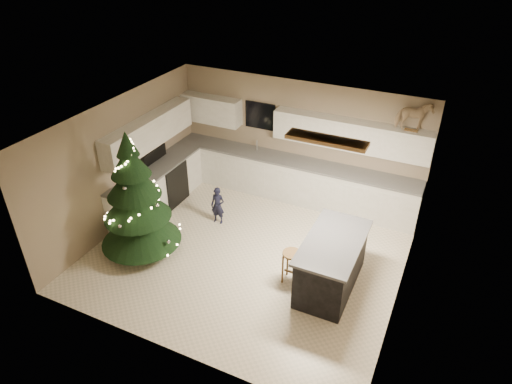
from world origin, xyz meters
TOP-DOWN VIEW (x-y plane):
  - ground_plane at (0.00, 0.00)m, footprint 5.50×5.50m
  - room_shell at (0.02, 0.00)m, footprint 5.52×5.02m
  - cabinetry at (-0.91, 1.65)m, footprint 5.50×3.20m
  - island at (1.65, -0.19)m, footprint 0.90×1.70m
  - bar_stool at (1.00, -0.36)m, footprint 0.32×0.32m
  - christmas_tree at (-1.85, -0.76)m, footprint 1.53×1.48m
  - toddler at (-1.00, 0.64)m, footprint 0.31×0.21m
  - rocking_horse at (2.28, 2.33)m, footprint 0.70×0.52m

SIDE VIEW (x-z plane):
  - ground_plane at x=0.00m, z-range 0.00..0.00m
  - toddler at x=-1.00m, z-range 0.00..0.80m
  - bar_stool at x=1.00m, z-range 0.15..0.77m
  - island at x=1.65m, z-range 0.00..0.95m
  - cabinetry at x=-0.91m, z-range -0.24..1.76m
  - christmas_tree at x=-1.85m, z-range -0.22..2.22m
  - room_shell at x=0.02m, z-range 0.44..3.05m
  - rocking_horse at x=2.28m, z-range 2.01..2.57m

